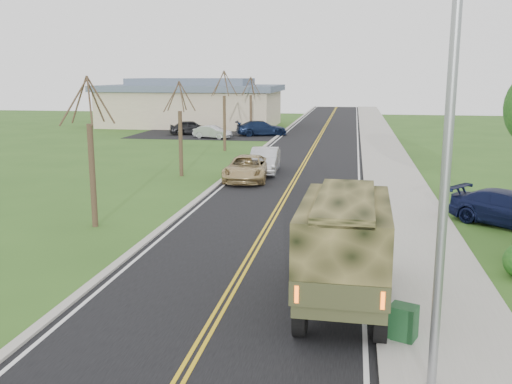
% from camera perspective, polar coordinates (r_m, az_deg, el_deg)
% --- Properties ---
extents(ground, '(160.00, 160.00, 0.00)m').
position_cam_1_polar(ground, '(13.16, -6.27, -16.10)').
color(ground, '#2F541C').
rests_on(ground, ground).
extents(road, '(8.00, 120.00, 0.01)m').
position_cam_1_polar(road, '(51.64, 5.98, 4.83)').
color(road, black).
rests_on(road, ground).
extents(curb_right, '(0.30, 120.00, 0.12)m').
position_cam_1_polar(curb_right, '(51.54, 10.60, 4.74)').
color(curb_right, '#9E998E').
rests_on(curb_right, ground).
extents(sidewalk_right, '(3.20, 120.00, 0.10)m').
position_cam_1_polar(sidewalk_right, '(51.60, 12.55, 4.66)').
color(sidewalk_right, '#9E998E').
rests_on(sidewalk_right, ground).
extents(curb_left, '(0.30, 120.00, 0.10)m').
position_cam_1_polar(curb_left, '(52.07, 1.40, 4.99)').
color(curb_left, '#9E998E').
rests_on(curb_left, ground).
extents(street_light, '(1.65, 0.22, 8.00)m').
position_cam_1_polar(street_light, '(10.92, 17.95, 2.22)').
color(street_light, gray).
rests_on(street_light, ground).
extents(bare_tree_a, '(1.93, 2.26, 6.08)m').
position_cam_1_polar(bare_tree_a, '(23.81, -16.11, 2.79)').
color(bare_tree_a, '#38281C').
rests_on(bare_tree_a, ground).
extents(bare_tree_b, '(1.83, 2.14, 5.73)m').
position_cam_1_polar(bare_tree_b, '(34.93, -7.56, 5.60)').
color(bare_tree_b, '#38281C').
rests_on(bare_tree_b, ground).
extents(bare_tree_c, '(2.04, 2.39, 6.42)m').
position_cam_1_polar(bare_tree_c, '(46.46, -3.18, 7.55)').
color(bare_tree_c, '#38281C').
rests_on(bare_tree_c, ground).
extents(bare_tree_d, '(1.88, 2.20, 5.91)m').
position_cam_1_polar(bare_tree_d, '(58.21, -0.53, 8.18)').
color(bare_tree_d, '#38281C').
rests_on(bare_tree_d, ground).
extents(commercial_building, '(25.50, 21.50, 5.65)m').
position_cam_1_polar(commercial_building, '(69.95, -6.40, 8.81)').
color(commercial_building, tan).
rests_on(commercial_building, ground).
extents(military_truck, '(2.32, 6.30, 3.12)m').
position_cam_1_polar(military_truck, '(15.36, 8.90, -4.85)').
color(military_truck, black).
rests_on(military_truck, ground).
extents(suv_champagne, '(2.60, 5.30, 1.45)m').
position_cam_1_polar(suv_champagne, '(33.42, -0.86, 2.40)').
color(suv_champagne, tan).
rests_on(suv_champagne, ground).
extents(sedan_silver, '(1.92, 4.85, 1.57)m').
position_cam_1_polar(sedan_silver, '(36.00, 0.86, 3.17)').
color(sedan_silver, '#B7B8BC').
rests_on(sedan_silver, ground).
extents(pickup_navy, '(5.15, 4.66, 1.44)m').
position_cam_1_polar(pickup_navy, '(25.46, 24.15, -1.60)').
color(pickup_navy, black).
rests_on(pickup_navy, ground).
extents(utility_box_near, '(0.75, 0.69, 0.80)m').
position_cam_1_polar(utility_box_near, '(13.95, 14.50, -12.47)').
color(utility_box_near, '#163F1F').
rests_on(utility_box_near, sidewalk_right).
extents(lot_car_dark, '(4.73, 3.25, 1.50)m').
position_cam_1_polar(lot_car_dark, '(59.43, -6.51, 6.43)').
color(lot_car_dark, black).
rests_on(lot_car_dark, ground).
extents(lot_car_silver, '(4.00, 2.32, 1.25)m').
position_cam_1_polar(lot_car_silver, '(55.76, -4.37, 6.00)').
color(lot_car_silver, '#BBBAC0').
rests_on(lot_car_silver, ground).
extents(lot_car_navy, '(5.58, 3.79, 1.50)m').
position_cam_1_polar(lot_car_navy, '(58.16, 0.56, 6.39)').
color(lot_car_navy, '#0E1935').
rests_on(lot_car_navy, ground).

